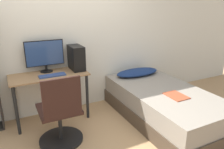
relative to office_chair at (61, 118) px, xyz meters
name	(u,v)px	position (x,y,z in m)	size (l,w,h in m)	color
wall_back	(61,36)	(0.32, 0.95, 0.88)	(8.00, 0.05, 2.50)	silver
desk	(50,82)	(0.03, 0.67, 0.25)	(1.12, 0.51, 0.74)	#997047
office_chair	(61,118)	(0.00, 0.00, 0.00)	(0.58, 0.58, 0.95)	black
bed	(163,104)	(1.58, -0.09, -0.12)	(1.08, 2.03, 0.49)	#4C3D2D
pillow	(137,72)	(1.58, 0.66, 0.18)	(0.82, 0.36, 0.11)	navy
magazine	(176,96)	(1.57, -0.36, 0.13)	(0.24, 0.32, 0.01)	#B24C2D
monitor	(45,55)	(0.02, 0.82, 0.64)	(0.56, 0.19, 0.48)	black
keyboard	(52,75)	(0.05, 0.57, 0.39)	(0.37, 0.13, 0.02)	#33477A
pc_tower	(76,58)	(0.47, 0.73, 0.57)	(0.18, 0.36, 0.37)	black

